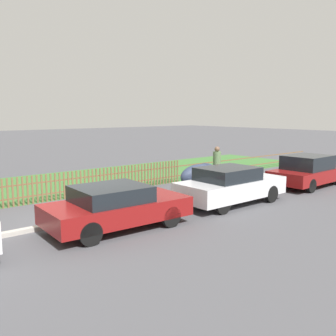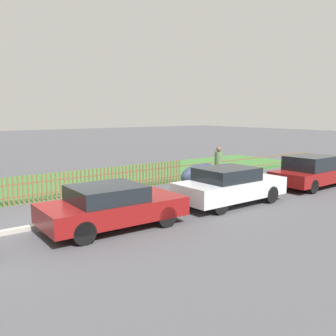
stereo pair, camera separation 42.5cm
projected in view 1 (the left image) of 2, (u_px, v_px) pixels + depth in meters
The scene contains 9 objects.
ground_plane at pixel (75, 224), 10.80m from camera, with size 120.00×120.00×0.00m, color #4C4C51.
kerb_stone at pixel (73, 221), 10.86m from camera, with size 34.38×0.20×0.12m, color #B2ADA3.
grass_strip at pixel (9, 190), 15.58m from camera, with size 34.38×6.16×0.01m, color #3D7033.
park_fence at pixel (35, 189), 13.16m from camera, with size 34.38×0.05×1.01m.
parked_car_black_saloon at pixel (116, 206), 10.31m from camera, with size 4.02×1.95×1.22m.
parked_car_navy_estate at pixel (230, 185), 13.10m from camera, with size 4.09×1.73×1.31m.
parked_car_red_compact at pixel (309, 171), 16.28m from camera, with size 4.15×1.84×1.36m.
covered_motorcycle at pixel (200, 175), 15.10m from camera, with size 2.01×0.88×1.14m.
pedestrian_near_fence at pixel (217, 163), 16.40m from camera, with size 0.44×0.44×1.73m.
Camera 1 is at (-4.51, -9.79, 3.19)m, focal length 40.00 mm.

